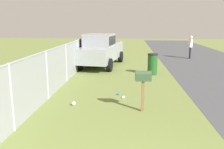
{
  "coord_description": "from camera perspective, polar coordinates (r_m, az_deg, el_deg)",
  "views": [
    {
      "loc": [
        -2.67,
        0.2,
        2.78
      ],
      "look_at": [
        5.08,
        0.75,
        1.1
      ],
      "focal_mm": 38.75,
      "sensor_mm": 36.0,
      "label": 1
    }
  ],
  "objects": [
    {
      "name": "pedestrian",
      "position": [
        19.85,
        18.04,
        6.58
      ],
      "size": [
        0.47,
        0.3,
        1.77
      ],
      "rotation": [
        0.0,
        0.0,
        1.28
      ],
      "color": "black",
      "rests_on": "ground"
    },
    {
      "name": "litter_can_by_mailbox",
      "position": [
        9.47,
        1.45,
        -4.64
      ],
      "size": [
        0.14,
        0.12,
        0.07
      ],
      "primitive_type": "cylinder",
      "rotation": [
        0.0,
        1.57,
        5.73
      ],
      "color": "blue",
      "rests_on": "ground"
    },
    {
      "name": "mailbox",
      "position": [
        7.57,
        7.37,
        -1.07
      ],
      "size": [
        0.23,
        0.5,
        1.31
      ],
      "rotation": [
        0.0,
        0.0,
        0.04
      ],
      "color": "brown",
      "rests_on": "ground"
    },
    {
      "name": "trash_bin",
      "position": [
        13.21,
        9.53,
        2.44
      ],
      "size": [
        0.54,
        0.54,
        1.14
      ],
      "color": "#1E4C1E",
      "rests_on": "ground"
    },
    {
      "name": "litter_cup_midfield_a",
      "position": [
        9.08,
        2.72,
        -5.36
      ],
      "size": [
        0.1,
        0.11,
        0.08
      ],
      "primitive_type": "cylinder",
      "rotation": [
        0.0,
        1.57,
        4.92
      ],
      "color": "white",
      "rests_on": "ground"
    },
    {
      "name": "fence_section",
      "position": [
        12.93,
        -9.27,
        4.02
      ],
      "size": [
        19.04,
        0.07,
        1.8
      ],
      "color": "#9EA3A8",
      "rests_on": "ground"
    },
    {
      "name": "pickup_truck",
      "position": [
        15.49,
        -2.57,
        5.99
      ],
      "size": [
        5.45,
        2.66,
        2.09
      ],
      "rotation": [
        0.0,
        0.0,
        2.99
      ],
      "color": "#93999E",
      "rests_on": "ground"
    },
    {
      "name": "litter_bag_near_hydrant",
      "position": [
        8.39,
        -9.03,
        -6.78
      ],
      "size": [
        0.14,
        0.14,
        0.14
      ],
      "primitive_type": "sphere",
      "color": "silver",
      "rests_on": "ground"
    }
  ]
}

